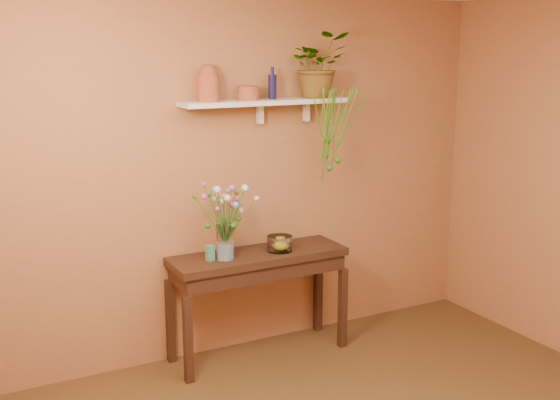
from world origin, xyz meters
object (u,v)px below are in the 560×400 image
object	(u,v)px
glass_vase	(225,244)
glass_bowl	(280,244)
terracotta_jug	(208,84)
blue_bottle	(272,86)
bouquet	(226,204)
spider_plant	(318,65)
sideboard	(258,268)

from	to	relation	value
glass_vase	glass_bowl	bearing A→B (deg)	0.47
terracotta_jug	glass_bowl	size ratio (longest dim) A/B	1.37
blue_bottle	bouquet	bearing A→B (deg)	-158.59
terracotta_jug	blue_bottle	size ratio (longest dim) A/B	1.12
spider_plant	glass_bowl	world-z (taller)	spider_plant
terracotta_jug	glass_vase	bearing A→B (deg)	-73.01
sideboard	glass_vase	xyz separation A→B (m)	(-0.28, -0.04, 0.23)
bouquet	sideboard	bearing A→B (deg)	11.96
glass_vase	bouquet	xyz separation A→B (m)	(-0.00, -0.02, 0.30)
spider_plant	bouquet	size ratio (longest dim) A/B	1.10
terracotta_jug	spider_plant	world-z (taller)	spider_plant
spider_plant	glass_bowl	xyz separation A→B (m)	(-0.40, -0.12, -1.32)
sideboard	glass_bowl	distance (m)	0.24
spider_plant	blue_bottle	bearing A→B (deg)	174.74
sideboard	blue_bottle	distance (m)	1.36
sideboard	spider_plant	distance (m)	1.59
bouquet	terracotta_jug	bearing A→B (deg)	104.64
glass_vase	spider_plant	bearing A→B (deg)	8.65
sideboard	terracotta_jug	distance (m)	1.41
blue_bottle	glass_bowl	size ratio (longest dim) A/B	1.22
sideboard	blue_bottle	size ratio (longest dim) A/B	5.72
sideboard	glass_vase	size ratio (longest dim) A/B	5.11
bouquet	glass_bowl	world-z (taller)	bouquet
sideboard	blue_bottle	world-z (taller)	blue_bottle
terracotta_jug	glass_bowl	world-z (taller)	terracotta_jug
glass_vase	blue_bottle	bearing A→B (deg)	19.10
terracotta_jug	blue_bottle	distance (m)	0.52
sideboard	spider_plant	size ratio (longest dim) A/B	2.74
sideboard	bouquet	world-z (taller)	bouquet
terracotta_jug	bouquet	size ratio (longest dim) A/B	0.59
glass_vase	bouquet	world-z (taller)	bouquet
glass_vase	bouquet	bearing A→B (deg)	-92.11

